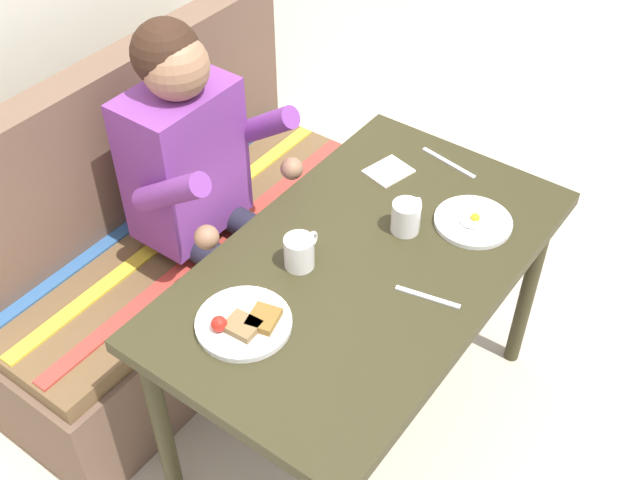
# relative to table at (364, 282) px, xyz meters

# --- Properties ---
(ground_plane) EXTENTS (8.00, 8.00, 0.00)m
(ground_plane) POSITION_rel_table_xyz_m (0.00, 0.00, -0.65)
(ground_plane) COLOR beige
(table) EXTENTS (1.20, 0.70, 0.73)m
(table) POSITION_rel_table_xyz_m (0.00, 0.00, 0.00)
(table) COLOR #34301A
(table) RESTS_ON ground
(couch) EXTENTS (1.44, 0.56, 1.00)m
(couch) POSITION_rel_table_xyz_m (0.00, 0.76, -0.32)
(couch) COLOR brown
(couch) RESTS_ON ground
(person) EXTENTS (0.45, 0.61, 1.21)m
(person) POSITION_rel_table_xyz_m (0.01, 0.59, 0.09)
(person) COLOR #7C3790
(person) RESTS_ON ground
(plate_breakfast) EXTENTS (0.24, 0.24, 0.05)m
(plate_breakfast) POSITION_rel_table_xyz_m (-0.36, 0.11, 0.10)
(plate_breakfast) COLOR white
(plate_breakfast) RESTS_ON table
(plate_eggs) EXTENTS (0.22, 0.22, 0.04)m
(plate_eggs) POSITION_rel_table_xyz_m (0.30, -0.16, 0.09)
(plate_eggs) COLOR white
(plate_eggs) RESTS_ON table
(coffee_mug) EXTENTS (0.12, 0.08, 0.09)m
(coffee_mug) POSITION_rel_table_xyz_m (0.17, -0.02, 0.13)
(coffee_mug) COLOR white
(coffee_mug) RESTS_ON table
(coffee_mug_second) EXTENTS (0.12, 0.08, 0.09)m
(coffee_mug_second) POSITION_rel_table_xyz_m (-0.12, 0.13, 0.13)
(coffee_mug_second) COLOR white
(coffee_mug_second) RESTS_ON table
(napkin) EXTENTS (0.15, 0.13, 0.01)m
(napkin) POSITION_rel_table_xyz_m (0.36, 0.16, 0.09)
(napkin) COLOR silver
(napkin) RESTS_ON table
(fork) EXTENTS (0.05, 0.17, 0.00)m
(fork) POSITION_rel_table_xyz_m (-0.02, -0.20, 0.08)
(fork) COLOR silver
(fork) RESTS_ON table
(knife) EXTENTS (0.05, 0.20, 0.00)m
(knife) POSITION_rel_table_xyz_m (0.50, 0.03, 0.08)
(knife) COLOR silver
(knife) RESTS_ON table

